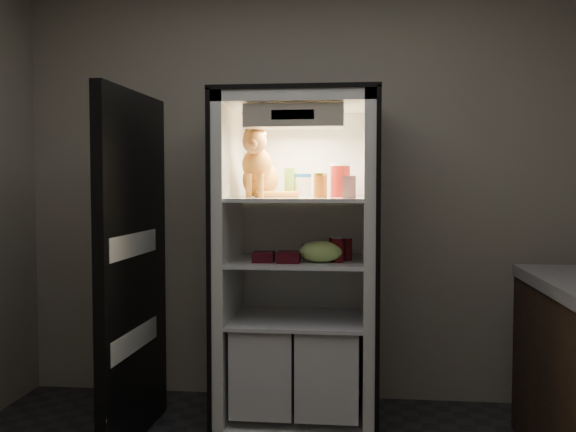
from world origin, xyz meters
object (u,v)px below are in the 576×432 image
Objects in this scene: pepper_jar at (340,180)px; berry_box_right at (289,257)px; soda_can_c at (337,250)px; refrigerator at (299,284)px; parmesan_shaker at (290,183)px; mayo_tub at (303,185)px; soda_can_a at (335,248)px; soda_can_b at (346,249)px; condiment_jar at (307,251)px; berry_box_left at (264,257)px; salsa_jar at (320,185)px; cream_carton at (349,187)px; grape_bag at (321,252)px; tabby_cat at (259,170)px.

pepper_jar reaches higher than berry_box_right.
soda_can_c is 0.27m from berry_box_right.
refrigerator is at bearing -166.59° from pepper_jar.
mayo_tub is (0.08, 0.01, -0.02)m from parmesan_shaker.
soda_can_a is 0.96× the size of soda_can_b.
berry_box_left is at bearing -140.39° from condiment_jar.
parmesan_shaker is at bearing -173.49° from mayo_tub.
soda_can_a reaches higher than condiment_jar.
salsa_jar is 0.22m from cream_carton.
refrigerator reaches higher than berry_box_right.
salsa_jar is at bearing 147.73° from soda_can_c.
salsa_jar reaches higher than soda_can_b.
berry_box_left is at bearing -164.41° from soda_can_b.
mayo_tub is at bearing 121.72° from condiment_jar.
berry_box_right is (-0.24, -0.23, -0.03)m from soda_can_a.
berry_box_right is (0.14, -0.01, 0.00)m from berry_box_left.
mayo_tub is 0.38m from condiment_jar.
grape_bag is 2.04× the size of berry_box_left.
berry_box_left is at bearing 174.70° from berry_box_right.
salsa_jar reaches higher than berry_box_left.
pepper_jar reaches higher than salsa_jar.
mayo_tub reaches higher than berry_box_right.
soda_can_c reaches higher than grape_bag.
cream_carton is (0.16, -0.14, -0.01)m from salsa_jar.
soda_can_c is at bearing -33.16° from parmesan_shaker.
mayo_tub is 0.17m from salsa_jar.
salsa_jar is (0.11, -0.13, 0.00)m from mayo_tub.
refrigerator is 15.89× the size of cream_carton.
parmesan_shaker is 0.86× the size of pepper_jar.
grape_bag is 0.18m from berry_box_right.
refrigerator is 0.30m from grape_bag.
soda_can_a is at bearing 69.91° from grape_bag.
berry_box_left is at bearing -174.40° from soda_can_c.
salsa_jar is at bearing -6.33° from tabby_cat.
refrigerator is 4.61× the size of tabby_cat.
mayo_tub is at bearing 134.44° from cream_carton.
tabby_cat reaches higher than berry_box_left.
berry_box_right is (0.19, -0.16, -0.47)m from tabby_cat.
pepper_jar is 1.69× the size of berry_box_left.
refrigerator is 9.76× the size of pepper_jar.
parmesan_shaker is at bearing 24.54° from tabby_cat.
cream_carton is 0.91× the size of soda_can_b.
cream_carton is 1.04× the size of berry_box_left.
parmesan_shaker is 1.22× the size of soda_can_c.
tabby_cat reaches higher than parmesan_shaker.
soda_can_c is at bearing 5.60° from berry_box_left.
parmesan_shaker is 0.47m from grape_bag.
pepper_jar reaches higher than soda_can_c.
cream_carton is at bearing -41.51° from salsa_jar.
mayo_tub is at bearing 156.73° from soda_can_b.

